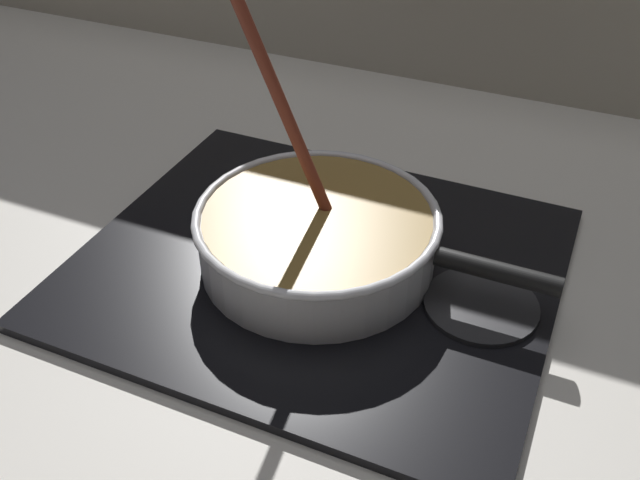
# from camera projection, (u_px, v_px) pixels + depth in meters

# --- Properties ---
(ground) EXTENTS (2.40, 1.60, 0.04)m
(ground) POSITION_uv_depth(u_px,v_px,m) (233.00, 406.00, 0.72)
(ground) COLOR beige
(hob_plate) EXTENTS (0.56, 0.48, 0.01)m
(hob_plate) POSITION_uv_depth(u_px,v_px,m) (320.00, 266.00, 0.86)
(hob_plate) COLOR black
(hob_plate) RESTS_ON ground
(burner_ring) EXTENTS (0.20, 0.20, 0.01)m
(burner_ring) POSITION_uv_depth(u_px,v_px,m) (320.00, 260.00, 0.85)
(burner_ring) COLOR #592D0C
(burner_ring) RESTS_ON hob_plate
(spare_burner) EXTENTS (0.13, 0.13, 0.01)m
(spare_burner) POSITION_uv_depth(u_px,v_px,m) (481.00, 305.00, 0.79)
(spare_burner) COLOR #262628
(spare_burner) RESTS_ON hob_plate
(cooking_pan) EXTENTS (0.42, 0.29, 0.32)m
(cooking_pan) POSITION_uv_depth(u_px,v_px,m) (321.00, 236.00, 0.83)
(cooking_pan) COLOR silver
(cooking_pan) RESTS_ON hob_plate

